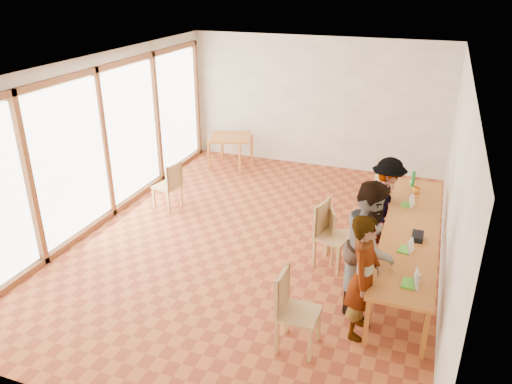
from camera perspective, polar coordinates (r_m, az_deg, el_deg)
ground at (r=8.71m, az=0.16°, el=-5.57°), size 8.00×8.00×0.00m
wall_back at (r=11.76m, az=6.92°, el=10.04°), size 6.00×0.10×3.00m
wall_front at (r=4.92m, az=-16.24°, el=-11.70°), size 6.00×0.10×3.00m
wall_right at (r=7.67m, az=21.77°, el=0.82°), size 0.10×8.00×3.00m
window_wall at (r=9.44m, az=-17.06°, el=5.70°), size 0.10×8.00×3.00m
ceiling at (r=7.68m, az=0.19°, el=14.44°), size 6.00×8.00×0.04m
communal_table at (r=7.89m, az=17.29°, el=-4.27°), size 0.80×4.00×0.75m
side_table at (r=11.80m, az=-2.95°, el=6.03°), size 0.90×0.90×0.75m
chair_near at (r=6.17m, az=3.93°, el=-12.43°), size 0.49×0.49×0.55m
chair_mid at (r=7.86m, az=8.13°, el=-4.02°), size 0.59×0.59×0.55m
chair_far at (r=8.02m, az=9.29°, el=-4.25°), size 0.53×0.53×0.47m
chair_empty at (r=10.30m, az=14.33°, el=1.71°), size 0.53×0.53×0.45m
chair_spare at (r=9.76m, az=-9.76°, el=1.23°), size 0.52×0.52×0.50m
person_near at (r=6.37m, az=12.19°, el=-9.49°), size 0.45×0.64×1.67m
person_mid at (r=6.85m, az=12.90°, el=-6.08°), size 0.76×0.95×1.86m
person_far at (r=8.61m, az=14.66°, el=-1.06°), size 0.61×1.01×1.53m
laptop_near at (r=6.50m, az=17.50°, el=-9.70°), size 0.22×0.25×0.20m
laptop_mid at (r=7.21m, az=16.95°, el=-6.13°), size 0.23×0.25×0.18m
laptop_far at (r=8.57m, az=17.13°, el=-1.20°), size 0.23×0.25×0.18m
yellow_mug at (r=9.09m, az=17.87°, el=0.18°), size 0.17×0.17×0.11m
green_bottle at (r=9.35m, az=17.53°, el=1.46°), size 0.07×0.07×0.28m
clear_glass at (r=6.61m, az=17.99°, el=-9.28°), size 0.07×0.07×0.09m
condiment_cup at (r=9.52m, az=17.44°, el=1.16°), size 0.08×0.08×0.06m
pink_phone at (r=8.95m, az=17.29°, el=-0.43°), size 0.05×0.10×0.01m
black_pouch at (r=7.56m, az=17.98°, el=-4.86°), size 0.16×0.26×0.09m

